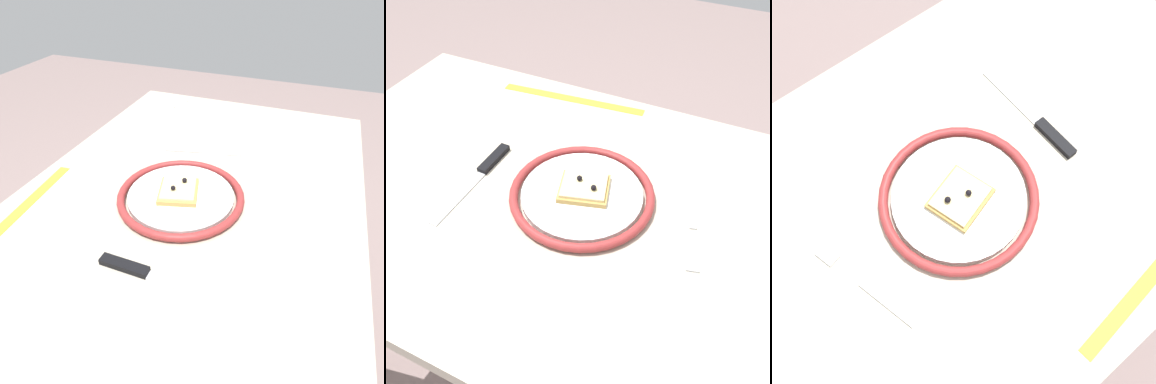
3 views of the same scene
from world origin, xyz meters
TOP-DOWN VIEW (x-y plane):
  - ground_plane at (0.00, 0.00)m, footprint 6.00×6.00m
  - dining_table at (0.00, 0.00)m, footprint 1.18×0.73m
  - plate at (-0.02, -0.01)m, footprint 0.27×0.27m
  - pizza_slice_near at (-0.02, -0.02)m, footprint 0.11×0.10m
  - knife at (0.19, 0.00)m, footprint 0.02×0.24m
  - fork at (-0.23, -0.03)m, footprint 0.07×0.20m
  - measuring_tape at (0.15, -0.31)m, footprint 0.36×0.06m
  - napkin at (-0.50, -0.27)m, footprint 0.14×0.14m

SIDE VIEW (x-z plane):
  - ground_plane at x=0.00m, z-range 0.00..0.00m
  - dining_table at x=0.00m, z-range 0.27..0.97m
  - measuring_tape at x=0.15m, z-range 0.70..0.70m
  - napkin at x=-0.50m, z-range 0.70..0.70m
  - fork at x=-0.23m, z-range 0.70..0.70m
  - knife at x=0.19m, z-range 0.70..0.71m
  - plate at x=-0.02m, z-range 0.70..0.72m
  - pizza_slice_near at x=-0.02m, z-range 0.71..0.74m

